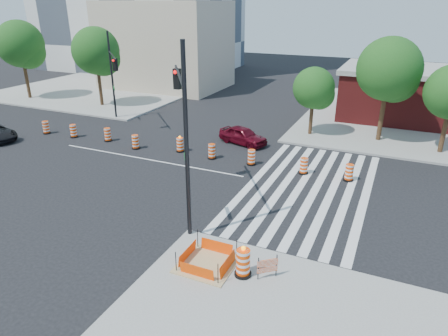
{
  "coord_description": "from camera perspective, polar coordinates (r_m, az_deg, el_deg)",
  "views": [
    {
      "loc": [
        15.08,
        -20.84,
        9.93
      ],
      "look_at": [
        6.71,
        -2.29,
        1.4
      ],
      "focal_mm": 32.0,
      "sensor_mm": 36.0,
      "label": 1
    }
  ],
  "objects": [
    {
      "name": "barricade",
      "position": [
        15.61,
        6.23,
        -13.75
      ],
      "size": [
        0.66,
        0.55,
        0.97
      ],
      "rotation": [
        0.0,
        0.0,
        0.69
      ],
      "color": "#FF4505",
      "rests_on": "ground"
    },
    {
      "name": "median_drum_3",
      "position": [
        29.65,
        -12.53,
        3.6
      ],
      "size": [
        0.6,
        0.6,
        1.02
      ],
      "color": "black",
      "rests_on": "ground"
    },
    {
      "name": "red_coupe",
      "position": [
        29.95,
        2.72,
        4.67
      ],
      "size": [
        4.12,
        2.6,
        1.31
      ],
      "primitive_type": "imported",
      "rotation": [
        0.0,
        0.0,
        1.27
      ],
      "color": "#510614",
      "rests_on": "ground"
    },
    {
      "name": "sidewalk_nw",
      "position": [
        51.96,
        -16.15,
        10.93
      ],
      "size": [
        22.0,
        22.0,
        0.15
      ],
      "primitive_type": "cube",
      "color": "gray",
      "rests_on": "ground"
    },
    {
      "name": "pit_drum",
      "position": [
        15.65,
        2.74,
        -13.44
      ],
      "size": [
        0.67,
        0.67,
        1.31
      ],
      "color": "black",
      "rests_on": "ground"
    },
    {
      "name": "median_drum_5",
      "position": [
        27.11,
        -1.75,
        2.32
      ],
      "size": [
        0.6,
        0.6,
        1.02
      ],
      "color": "black",
      "rests_on": "ground"
    },
    {
      "name": "crosswalk_east",
      "position": [
        23.45,
        11.83,
        -2.82
      ],
      "size": [
        6.75,
        13.5,
        0.01
      ],
      "color": "silver",
      "rests_on": "ground"
    },
    {
      "name": "median_drum_4",
      "position": [
        28.53,
        -6.3,
        3.28
      ],
      "size": [
        0.6,
        0.6,
        1.18
      ],
      "color": "black",
      "rests_on": "ground"
    },
    {
      "name": "excavation_pit",
      "position": [
        16.47,
        -2.41,
        -13.39
      ],
      "size": [
        2.2,
        2.2,
        0.9
      ],
      "color": "tan",
      "rests_on": "ground"
    },
    {
      "name": "tree_north_d",
      "position": [
        31.7,
        22.52,
        12.47
      ],
      "size": [
        4.55,
        4.55,
        7.73
      ],
      "color": "#382314",
      "rests_on": "ground"
    },
    {
      "name": "brick_storefront",
      "position": [
        39.69,
        28.38,
        8.99
      ],
      "size": [
        16.5,
        8.5,
        4.6
      ],
      "color": "maroon",
      "rests_on": "ground"
    },
    {
      "name": "tree_north_b",
      "position": [
        42.26,
        -17.72,
        15.3
      ],
      "size": [
        4.56,
        4.56,
        7.76
      ],
      "color": "#382314",
      "rests_on": "ground"
    },
    {
      "name": "signal_pole_se",
      "position": [
        18.11,
        -5.91,
        7.43
      ],
      "size": [
        3.68,
        5.41,
        8.47
      ],
      "rotation": [
        0.0,
        0.0,
        2.16
      ],
      "color": "black",
      "rests_on": "ground"
    },
    {
      "name": "tree_north_c",
      "position": [
        31.89,
        12.75,
        10.77
      ],
      "size": [
        3.19,
        3.17,
        5.39
      ],
      "color": "#382314",
      "rests_on": "ground"
    },
    {
      "name": "signal_pole_nw",
      "position": [
        35.66,
        -15.63,
        13.32
      ],
      "size": [
        4.0,
        4.17,
        7.47
      ],
      "rotation": [
        0.0,
        0.0,
        -0.81
      ],
      "color": "black",
      "rests_on": "ground"
    },
    {
      "name": "sidewalk_ne",
      "position": [
        40.18,
        27.79,
        5.9
      ],
      "size": [
        22.0,
        22.0,
        0.15
      ],
      "primitive_type": "cube",
      "color": "gray",
      "rests_on": "ground"
    },
    {
      "name": "median_drum_0",
      "position": [
        35.42,
        -24.07,
        5.26
      ],
      "size": [
        0.6,
        0.6,
        1.02
      ],
      "color": "black",
      "rests_on": "ground"
    },
    {
      "name": "ground",
      "position": [
        27.57,
        -10.83,
        1.21
      ],
      "size": [
        120.0,
        120.0,
        0.0
      ],
      "primitive_type": "plane",
      "color": "black",
      "rests_on": "ground"
    },
    {
      "name": "tree_north_a",
      "position": [
        48.55,
        -26.98,
        15.19
      ],
      "size": [
        4.84,
        4.84,
        8.22
      ],
      "color": "#382314",
      "rests_on": "ground"
    },
    {
      "name": "median_drum_1",
      "position": [
        33.61,
        -20.71,
        4.92
      ],
      "size": [
        0.6,
        0.6,
        1.02
      ],
      "color": "black",
      "rests_on": "ground"
    },
    {
      "name": "beige_midrise",
      "position": [
        50.92,
        -8.35,
        16.96
      ],
      "size": [
        14.0,
        10.0,
        10.0
      ],
      "primitive_type": "cube",
      "color": "#BEAA91",
      "rests_on": "ground"
    },
    {
      "name": "median_drum_8",
      "position": [
        24.86,
        17.43,
        -0.71
      ],
      "size": [
        0.6,
        0.6,
        1.02
      ],
      "color": "black",
      "rests_on": "ground"
    },
    {
      "name": "median_drum_2",
      "position": [
        31.83,
        -16.28,
        4.54
      ],
      "size": [
        0.6,
        0.6,
        1.02
      ],
      "color": "black",
      "rests_on": "ground"
    },
    {
      "name": "lane_centerline",
      "position": [
        27.57,
        -10.83,
        1.22
      ],
      "size": [
        14.0,
        0.12,
        0.01
      ],
      "primitive_type": "cube",
      "color": "silver",
      "rests_on": "ground"
    },
    {
      "name": "median_drum_6",
      "position": [
        26.12,
        3.94,
        1.48
      ],
      "size": [
        0.6,
        0.6,
        1.02
      ],
      "color": "black",
      "rests_on": "ground"
    },
    {
      "name": "median_drum_7",
      "position": [
        25.17,
        11.32,
        0.22
      ],
      "size": [
        0.6,
        0.6,
        1.02
      ],
      "color": "black",
      "rests_on": "ground"
    }
  ]
}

